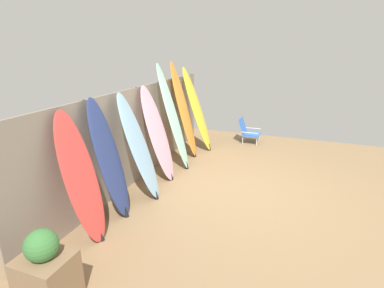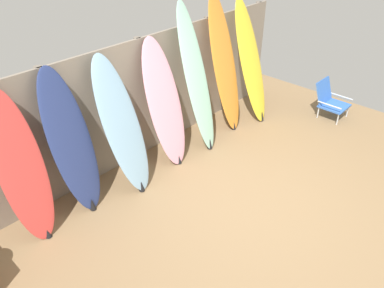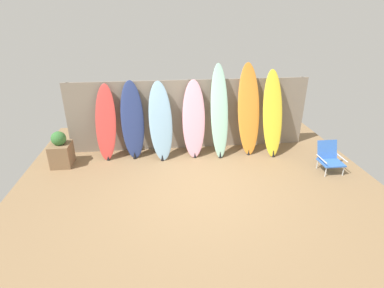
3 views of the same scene
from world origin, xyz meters
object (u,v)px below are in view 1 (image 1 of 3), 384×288
object	(u,v)px
surfboard_red_0	(81,179)
surfboard_yellow_6	(197,110)
surfboard_skyblue_2	(139,148)
planter_box	(46,272)
surfboard_pink_3	(158,135)
surfboard_seafoam_4	(173,119)
surfboard_orange_5	(184,111)
beach_chair	(247,131)
surfboard_navy_1	(109,160)

from	to	relation	value
surfboard_red_0	surfboard_yellow_6	size ratio (longest dim) A/B	0.87
surfboard_skyblue_2	planter_box	bearing A→B (deg)	-174.01
surfboard_red_0	surfboard_yellow_6	world-z (taller)	surfboard_yellow_6
surfboard_pink_3	planter_box	distance (m)	3.20
surfboard_red_0	surfboard_seafoam_4	distance (m)	2.74
surfboard_yellow_6	surfboard_seafoam_4	bearing A→B (deg)	177.79
surfboard_seafoam_4	planter_box	size ratio (longest dim) A/B	2.63
surfboard_seafoam_4	surfboard_yellow_6	bearing A→B (deg)	-2.21
surfboard_orange_5	planter_box	xyz separation A→B (m)	(-4.50, -0.31, -0.74)
surfboard_red_0	surfboard_orange_5	xyz separation A→B (m)	(3.48, -0.04, 0.21)
surfboard_seafoam_4	beach_chair	world-z (taller)	surfboard_seafoam_4
surfboard_skyblue_2	surfboard_seafoam_4	distance (m)	1.44
surfboard_seafoam_4	surfboard_orange_5	world-z (taller)	same
surfboard_red_0	surfboard_seafoam_4	xyz separation A→B (m)	(2.73, -0.10, 0.20)
surfboard_navy_1	surfboard_seafoam_4	distance (m)	2.11
surfboard_red_0	surfboard_pink_3	size ratio (longest dim) A/B	0.97
surfboard_pink_3	surfboard_skyblue_2	bearing A→B (deg)	-175.93
surfboard_seafoam_4	beach_chair	size ratio (longest dim) A/B	3.38
surfboard_red_0	surfboard_skyblue_2	xyz separation A→B (m)	(1.31, -0.11, 0.02)
surfboard_navy_1	surfboard_orange_5	distance (m)	2.85
surfboard_orange_5	surfboard_yellow_6	bearing A→B (deg)	-11.19
surfboard_pink_3	beach_chair	world-z (taller)	surfboard_pink_3
beach_chair	surfboard_pink_3	bearing A→B (deg)	166.91
surfboard_yellow_6	planter_box	distance (m)	5.13
surfboard_skyblue_2	beach_chair	bearing A→B (deg)	-17.01
surfboard_navy_1	surfboard_yellow_6	bearing A→B (deg)	-2.63
surfboard_orange_5	beach_chair	xyz separation A→B (m)	(1.58, -1.22, -0.77)
surfboard_pink_3	planter_box	xyz separation A→B (m)	(-3.14, -0.30, -0.55)
surfboard_orange_5	surfboard_yellow_6	size ratio (longest dim) A/B	1.08
surfboard_red_0	surfboard_skyblue_2	size ratio (longest dim) A/B	0.97
surfboard_red_0	beach_chair	bearing A→B (deg)	-13.92
surfboard_red_0	surfboard_yellow_6	distance (m)	4.06
surfboard_orange_5	surfboard_skyblue_2	bearing A→B (deg)	-178.15
surfboard_pink_3	beach_chair	xyz separation A→B (m)	(2.94, -1.20, -0.58)
surfboard_pink_3	surfboard_yellow_6	xyz separation A→B (m)	(1.94, -0.10, 0.11)
surfboard_skyblue_2	surfboard_navy_1	bearing A→B (deg)	170.47
surfboard_seafoam_4	surfboard_yellow_6	distance (m)	1.33
surfboard_pink_3	surfboard_orange_5	world-z (taller)	surfboard_orange_5
surfboard_yellow_6	planter_box	bearing A→B (deg)	-177.74
surfboard_pink_3	surfboard_yellow_6	distance (m)	1.95
surfboard_skyblue_2	surfboard_seafoam_4	world-z (taller)	surfboard_seafoam_4
surfboard_orange_5	surfboard_navy_1	bearing A→B (deg)	179.14
surfboard_red_0	surfboard_pink_3	distance (m)	2.11
surfboard_red_0	surfboard_orange_5	bearing A→B (deg)	-0.59
surfboard_orange_5	surfboard_pink_3	bearing A→B (deg)	-179.46
planter_box	beach_chair	bearing A→B (deg)	-8.44
surfboard_navy_1	surfboard_seafoam_4	size ratio (longest dim) A/B	0.84
beach_chair	planter_box	distance (m)	6.15
surfboard_navy_1	surfboard_seafoam_4	xyz separation A→B (m)	(2.10, -0.11, 0.17)
surfboard_red_0	beach_chair	distance (m)	5.24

